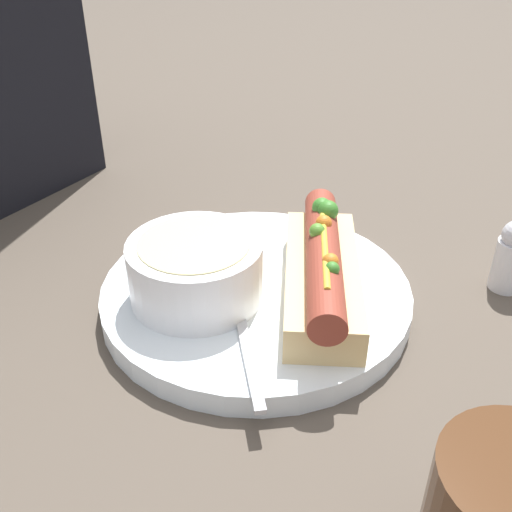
{
  "coord_description": "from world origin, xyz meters",
  "views": [
    {
      "loc": [
        -0.34,
        -0.21,
        0.3
      ],
      "look_at": [
        0.0,
        0.0,
        0.05
      ],
      "focal_mm": 42.0,
      "sensor_mm": 36.0,
      "label": 1
    }
  ],
  "objects_px": {
    "hot_dog": "(322,270)",
    "soup_bowl": "(196,268)",
    "spoon": "(235,292)",
    "salt_shaker": "(512,256)"
  },
  "relations": [
    {
      "from": "hot_dog",
      "to": "soup_bowl",
      "type": "distance_m",
      "value": 0.1
    },
    {
      "from": "soup_bowl",
      "to": "spoon",
      "type": "xyz_separation_m",
      "value": [
        0.02,
        -0.03,
        -0.02
      ]
    },
    {
      "from": "spoon",
      "to": "soup_bowl",
      "type": "bearing_deg",
      "value": 81.66
    },
    {
      "from": "salt_shaker",
      "to": "spoon",
      "type": "bearing_deg",
      "value": 131.34
    },
    {
      "from": "hot_dog",
      "to": "salt_shaker",
      "type": "height_order",
      "value": "hot_dog"
    },
    {
      "from": "hot_dog",
      "to": "salt_shaker",
      "type": "xyz_separation_m",
      "value": [
        0.12,
        -0.12,
        -0.01
      ]
    },
    {
      "from": "soup_bowl",
      "to": "salt_shaker",
      "type": "relative_size",
      "value": 1.62
    },
    {
      "from": "hot_dog",
      "to": "spoon",
      "type": "bearing_deg",
      "value": 96.07
    },
    {
      "from": "hot_dog",
      "to": "spoon",
      "type": "xyz_separation_m",
      "value": [
        -0.04,
        0.06,
        -0.02
      ]
    },
    {
      "from": "hot_dog",
      "to": "spoon",
      "type": "height_order",
      "value": "hot_dog"
    }
  ]
}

